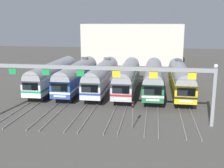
{
  "coord_description": "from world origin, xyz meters",
  "views": [
    {
      "loc": [
        6.29,
        -44.69,
        11.43
      ],
      "look_at": [
        0.07,
        -3.34,
        2.14
      ],
      "focal_mm": 45.54,
      "sensor_mm": 36.0,
      "label": 1
    }
  ],
  "objects_px": {
    "commuter_train_green": "(153,77)",
    "commuter_train_stainless": "(127,77)",
    "commuter_train_blue": "(77,75)",
    "yard_signal_mast": "(133,110)",
    "commuter_train_white": "(53,75)",
    "commuter_train_yellow": "(180,78)",
    "commuter_train_silver": "(102,76)",
    "catenary_gantry": "(98,76)"
  },
  "relations": [
    {
      "from": "commuter_train_white",
      "to": "yard_signal_mast",
      "type": "distance_m",
      "value": 21.29
    },
    {
      "from": "commuter_train_white",
      "to": "yard_signal_mast",
      "type": "relative_size",
      "value": 5.95
    },
    {
      "from": "commuter_train_white",
      "to": "catenary_gantry",
      "type": "distance_m",
      "value": 17.24
    },
    {
      "from": "commuter_train_green",
      "to": "yard_signal_mast",
      "type": "height_order",
      "value": "commuter_train_green"
    },
    {
      "from": "commuter_train_white",
      "to": "commuter_train_yellow",
      "type": "distance_m",
      "value": 20.79
    },
    {
      "from": "commuter_train_white",
      "to": "commuter_train_stainless",
      "type": "distance_m",
      "value": 12.47
    },
    {
      "from": "commuter_train_yellow",
      "to": "yard_signal_mast",
      "type": "height_order",
      "value": "commuter_train_yellow"
    },
    {
      "from": "commuter_train_green",
      "to": "yard_signal_mast",
      "type": "xyz_separation_m",
      "value": [
        -2.08,
        -15.53,
        -0.57
      ]
    },
    {
      "from": "commuter_train_green",
      "to": "commuter_train_yellow",
      "type": "height_order",
      "value": "commuter_train_yellow"
    },
    {
      "from": "commuter_train_silver",
      "to": "commuter_train_stainless",
      "type": "relative_size",
      "value": 1.0
    },
    {
      "from": "commuter_train_silver",
      "to": "commuter_train_green",
      "type": "bearing_deg",
      "value": -0.03
    },
    {
      "from": "commuter_train_silver",
      "to": "catenary_gantry",
      "type": "xyz_separation_m",
      "value": [
        2.08,
        -13.5,
        2.67
      ]
    },
    {
      "from": "commuter_train_blue",
      "to": "commuter_train_stainless",
      "type": "xyz_separation_m",
      "value": [
        8.32,
        -0.0,
        -0.0
      ]
    },
    {
      "from": "commuter_train_silver",
      "to": "commuter_train_stainless",
      "type": "height_order",
      "value": "commuter_train_silver"
    },
    {
      "from": "catenary_gantry",
      "to": "yard_signal_mast",
      "type": "height_order",
      "value": "catenary_gantry"
    },
    {
      "from": "commuter_train_green",
      "to": "commuter_train_yellow",
      "type": "distance_m",
      "value": 4.16
    },
    {
      "from": "commuter_train_green",
      "to": "catenary_gantry",
      "type": "height_order",
      "value": "catenary_gantry"
    },
    {
      "from": "commuter_train_yellow",
      "to": "yard_signal_mast",
      "type": "bearing_deg",
      "value": -111.88
    },
    {
      "from": "catenary_gantry",
      "to": "commuter_train_white",
      "type": "bearing_deg",
      "value": 127.61
    },
    {
      "from": "commuter_train_stainless",
      "to": "catenary_gantry",
      "type": "height_order",
      "value": "catenary_gantry"
    },
    {
      "from": "commuter_train_white",
      "to": "commuter_train_stainless",
      "type": "relative_size",
      "value": 1.0
    },
    {
      "from": "commuter_train_green",
      "to": "commuter_train_stainless",
      "type": "bearing_deg",
      "value": 180.0
    },
    {
      "from": "commuter_train_blue",
      "to": "commuter_train_yellow",
      "type": "distance_m",
      "value": 16.63
    },
    {
      "from": "yard_signal_mast",
      "to": "commuter_train_stainless",
      "type": "bearing_deg",
      "value": 97.63
    },
    {
      "from": "commuter_train_yellow",
      "to": "catenary_gantry",
      "type": "distance_m",
      "value": 17.25
    },
    {
      "from": "commuter_train_blue",
      "to": "commuter_train_stainless",
      "type": "relative_size",
      "value": 1.0
    },
    {
      "from": "commuter_train_white",
      "to": "commuter_train_stainless",
      "type": "bearing_deg",
      "value": 0.0
    },
    {
      "from": "commuter_train_white",
      "to": "catenary_gantry",
      "type": "xyz_separation_m",
      "value": [
        10.4,
        -13.49,
        2.67
      ]
    },
    {
      "from": "commuter_train_white",
      "to": "yard_signal_mast",
      "type": "height_order",
      "value": "commuter_train_white"
    },
    {
      "from": "commuter_train_stainless",
      "to": "yard_signal_mast",
      "type": "xyz_separation_m",
      "value": [
        2.08,
        -15.53,
        -0.57
      ]
    },
    {
      "from": "commuter_train_blue",
      "to": "catenary_gantry",
      "type": "relative_size",
      "value": 0.69
    },
    {
      "from": "commuter_train_stainless",
      "to": "commuter_train_yellow",
      "type": "height_order",
      "value": "commuter_train_yellow"
    },
    {
      "from": "commuter_train_blue",
      "to": "yard_signal_mast",
      "type": "bearing_deg",
      "value": -56.21
    },
    {
      "from": "commuter_train_silver",
      "to": "commuter_train_stainless",
      "type": "bearing_deg",
      "value": -0.06
    },
    {
      "from": "commuter_train_green",
      "to": "commuter_train_blue",
      "type": "bearing_deg",
      "value": 179.98
    },
    {
      "from": "commuter_train_silver",
      "to": "commuter_train_yellow",
      "type": "relative_size",
      "value": 1.0
    },
    {
      "from": "commuter_train_blue",
      "to": "commuter_train_green",
      "type": "bearing_deg",
      "value": -0.02
    },
    {
      "from": "commuter_train_stainless",
      "to": "commuter_train_green",
      "type": "relative_size",
      "value": 1.0
    },
    {
      "from": "commuter_train_yellow",
      "to": "yard_signal_mast",
      "type": "relative_size",
      "value": 5.95
    },
    {
      "from": "commuter_train_white",
      "to": "commuter_train_yellow",
      "type": "height_order",
      "value": "commuter_train_yellow"
    },
    {
      "from": "commuter_train_stainless",
      "to": "commuter_train_yellow",
      "type": "xyz_separation_m",
      "value": [
        8.32,
        0.0,
        0.0
      ]
    },
    {
      "from": "commuter_train_blue",
      "to": "yard_signal_mast",
      "type": "height_order",
      "value": "commuter_train_blue"
    }
  ]
}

